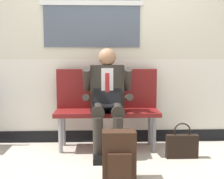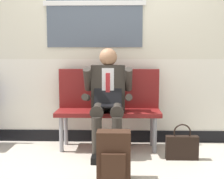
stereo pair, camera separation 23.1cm
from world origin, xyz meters
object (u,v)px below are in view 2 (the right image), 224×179
Objects in this scene: person_seated at (108,97)px; handbag at (182,147)px; bench_with_person at (109,103)px; backpack at (114,156)px.

handbag is at bearing -16.93° from person_seated.
bench_with_person is 2.77× the size of backpack.
handbag is at bearing -28.99° from bench_with_person.
person_seated is 1.00m from handbag.
person_seated is 0.92m from backpack.
person_seated is at bearing -90.00° from bench_with_person.
backpack is 0.93m from handbag.
bench_with_person is 3.17× the size of handbag.
handbag is (0.73, 0.56, -0.08)m from backpack.
person_seated reaches higher than bench_with_person.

